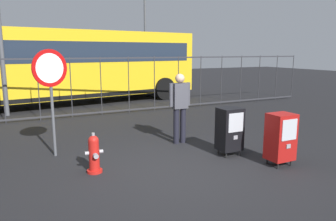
{
  "coord_description": "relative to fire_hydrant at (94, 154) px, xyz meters",
  "views": [
    {
      "loc": [
        -2.75,
        -5.02,
        2.19
      ],
      "look_at": [
        0.3,
        1.2,
        0.9
      ],
      "focal_mm": 34.24,
      "sensor_mm": 36.0,
      "label": 1
    }
  ],
  "objects": [
    {
      "name": "ground_plane",
      "position": [
        1.51,
        -0.57,
        -0.35
      ],
      "size": [
        60.0,
        60.0,
        0.0
      ],
      "primitive_type": "plane",
      "color": "black"
    },
    {
      "name": "fire_hydrant",
      "position": [
        0.0,
        0.0,
        0.0
      ],
      "size": [
        0.33,
        0.31,
        0.75
      ],
      "color": "red",
      "rests_on": "ground_plane"
    },
    {
      "name": "newspaper_box_primary",
      "position": [
        2.82,
        -0.26,
        0.22
      ],
      "size": [
        0.48,
        0.42,
        1.02
      ],
      "color": "black",
      "rests_on": "ground_plane"
    },
    {
      "name": "newspaper_box_secondary",
      "position": [
        3.32,
        -1.2,
        0.22
      ],
      "size": [
        0.48,
        0.42,
        1.02
      ],
      "color": "black",
      "rests_on": "ground_plane"
    },
    {
      "name": "stop_sign",
      "position": [
        -0.52,
        1.3,
        1.25
      ],
      "size": [
        0.71,
        0.31,
        2.23
      ],
      "color": "#4C4F54",
      "rests_on": "ground_plane"
    },
    {
      "name": "pedestrian",
      "position": [
        2.3,
        1.01,
        0.6
      ],
      "size": [
        0.55,
        0.22,
        1.67
      ],
      "color": "black",
      "rests_on": "ground_plane"
    },
    {
      "name": "fence_barrier",
      "position": [
        1.51,
        5.24,
        0.67
      ],
      "size": [
        18.03,
        0.04,
        2.0
      ],
      "color": "#2D2D33",
      "rests_on": "ground_plane"
    },
    {
      "name": "bus_near",
      "position": [
        1.18,
        8.24,
        1.36
      ],
      "size": [
        10.75,
        3.94,
        3.0
      ],
      "rotation": [
        0.0,
        0.0,
        0.14
      ],
      "color": "gold",
      "rests_on": "ground_plane"
    },
    {
      "name": "street_light_near_right",
      "position": [
        6.42,
        13.25,
        3.38
      ],
      "size": [
        0.32,
        0.32,
        6.37
      ],
      "color": "#4C4F54",
      "rests_on": "ground_plane"
    }
  ]
}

